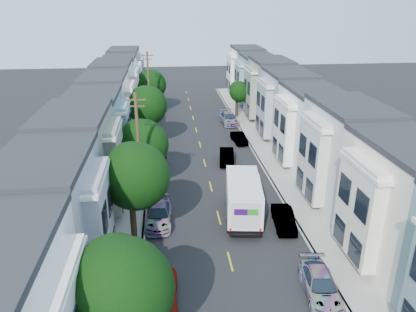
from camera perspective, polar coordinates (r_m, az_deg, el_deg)
ground at (r=33.79m, az=1.53°, el=-8.68°), size 160.00×160.00×0.00m
road_slab at (r=47.29m, az=-0.83°, el=0.40°), size 12.00×70.00×0.02m
curb_left at (r=47.15m, az=-8.17°, el=0.20°), size 0.30×70.00×0.15m
curb_right at (r=48.16m, az=6.36°, el=0.74°), size 0.30×70.00×0.15m
sidewalk_left at (r=47.23m, az=-9.74°, el=0.14°), size 2.60×70.00×0.15m
sidewalk_right at (r=48.44m, az=7.86°, el=0.80°), size 2.60×70.00×0.15m
centerline at (r=47.30m, az=-0.83°, el=0.39°), size 0.12×70.00×0.01m
townhouse_row_left at (r=47.68m, az=-14.29°, el=-0.12°), size 5.00×70.00×8.50m
townhouse_row_right at (r=49.49m, az=12.14°, el=0.87°), size 5.00×70.00×8.50m
tree_a at (r=18.84m, az=-12.42°, el=-17.99°), size 4.68×4.68×7.47m
tree_b at (r=28.04m, az=-10.31°, el=-2.86°), size 4.70×4.70×7.94m
tree_c at (r=37.12m, az=-9.30°, el=1.55°), size 4.70×4.70×6.88m
tree_d at (r=48.10m, az=-8.70°, el=6.99°), size 4.70×4.70×7.56m
tree_e at (r=63.76m, az=-8.14°, el=9.86°), size 4.70×4.70×6.83m
tree_far_r at (r=61.20m, az=4.38°, el=8.96°), size 3.10×3.10×5.45m
utility_pole_near at (r=33.23m, az=-9.67°, el=0.32°), size 1.60×0.26×10.00m
utility_pole_far at (r=58.24m, az=-8.32°, el=9.47°), size 1.60×0.26×10.00m
fedex_truck at (r=33.13m, az=4.97°, el=-5.73°), size 2.69×6.99×3.35m
lead_sedan at (r=44.39m, az=2.63°, el=-0.07°), size 2.07×4.47×1.44m
parked_left_b at (r=24.98m, az=-7.14°, el=-19.22°), size 2.42×5.20×1.44m
parked_left_c at (r=33.00m, az=-6.95°, el=-8.17°), size 2.23×4.96×1.47m
parked_left_d at (r=43.16m, az=-6.83°, el=-0.98°), size 1.46×3.79×1.25m
parked_right_a at (r=26.61m, az=15.50°, el=-17.08°), size 2.40×4.81×1.39m
parked_right_b at (r=32.79m, az=10.61°, el=-8.71°), size 1.83×4.22×1.37m
parked_right_c at (r=50.64m, az=4.38°, el=2.52°), size 1.71×3.89×1.26m
parked_right_d at (r=58.51m, az=2.93°, el=5.30°), size 2.61×5.31×1.54m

